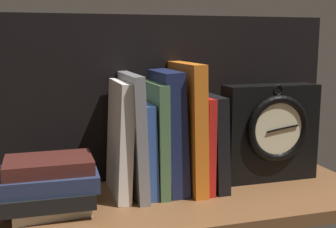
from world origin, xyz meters
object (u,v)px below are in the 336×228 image
Objects in this scene: book_orange_pandolfini at (187,126)px; book_red_requiem at (198,141)px; book_black_skeptic at (209,140)px; framed_clock at (271,132)px; book_blue_modern at (144,147)px; book_stack_side at (47,185)px; book_green_romantic at (155,137)px; book_white_catcher at (120,139)px; book_gray_chess at (133,134)px; book_navy_bierce at (171,131)px.

book_red_requiem is (2.49, -0.00, -3.30)cm from book_orange_pandolfini.
framed_clock is (14.31, -0.37, 0.98)cm from book_black_skeptic.
book_stack_side is at bearing -164.40° from book_blue_modern.
book_red_requiem is (9.29, -0.00, -1.44)cm from book_green_romantic.
framed_clock is at bearing 5.98° from book_stack_side.
book_red_requiem is at bearing -0.00° from book_white_catcher.
book_white_catcher is 1.17× the size of book_red_requiem.
book_gray_chess is at bearing 17.63° from book_stack_side.
book_white_catcher is 7.26cm from book_green_romantic.
book_red_requiem is (6.07, -0.00, -2.56)cm from book_navy_bierce.
book_red_requiem is 0.91× the size of framed_clock.
book_blue_modern is at bearing 0.00° from book_gray_chess.
book_navy_bierce is 22.85cm from framed_clock.
book_orange_pandolfini reaches higher than book_green_romantic.
book_green_romantic is (4.62, 0.00, -0.90)cm from book_gray_chess.
framed_clock is (22.80, -0.37, -1.53)cm from book_navy_bierce.
book_green_romantic is 0.91× the size of book_navy_bierce.
book_white_catcher is 16.44cm from book_stack_side.
book_green_romantic is at bearing 179.18° from framed_clock.
framed_clock is at bearing -0.75° from book_blue_modern.
book_stack_side is (-21.44, -5.34, -6.19)cm from book_green_romantic.
book_black_skeptic is (16.34, -0.00, -2.29)cm from book_gray_chess.
book_stack_side is (-30.73, -5.34, -4.75)cm from book_red_requiem.
book_gray_chess is at bearing 179.30° from framed_clock.
book_red_requiem is at bearing -0.00° from book_navy_bierce.
book_white_catcher is at bearing 180.00° from book_gray_chess.
book_gray_chess is at bearing 180.00° from book_orange_pandolfini.
book_gray_chess is 16.50cm from book_black_skeptic.
book_orange_pandolfini is 29.85cm from book_stack_side.
book_red_requiem is at bearing -0.00° from book_gray_chess.
book_gray_chess is at bearing 180.00° from book_navy_bierce.
book_navy_bierce is (7.85, 0.00, 0.21)cm from book_gray_chess.
book_gray_chess is 4.71cm from book_green_romantic.
book_green_romantic is (2.31, 0.00, 1.91)cm from book_blue_modern.
book_blue_modern is 20.32cm from book_stack_side.
book_navy_bierce is 0.94× the size of book_orange_pandolfini.
book_white_catcher is 16.63cm from book_red_requiem.
book_green_romantic is 11.80cm from book_black_skeptic.
framed_clock is (26.03, -0.37, -0.41)cm from book_green_romantic.
framed_clock is at bearing -0.70° from book_gray_chess.
book_blue_modern is at bearing 180.00° from book_red_requiem.
book_gray_chess reaches higher than book_black_skeptic.
book_white_catcher is at bearing 180.00° from book_navy_bierce.
book_blue_modern is 0.95× the size of book_red_requiem.
book_gray_chess is 1.08× the size of book_green_romantic.
book_white_catcher is 5.38cm from book_blue_modern.
book_navy_bierce is at bearing 12.22° from book_stack_side.
book_green_romantic is 26.03cm from framed_clock.
book_gray_chess is 14.11cm from book_red_requiem.
book_black_skeptic is (11.71, -0.00, -1.39)cm from book_green_romantic.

